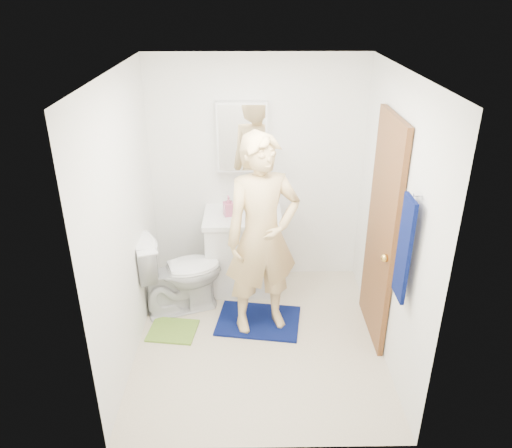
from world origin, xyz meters
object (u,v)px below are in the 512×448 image
at_px(medicine_cabinet, 242,137).
at_px(toothbrush_cup, 269,205).
at_px(vanity_cabinet, 243,253).
at_px(towel, 404,249).
at_px(man, 262,237).
at_px(soap_dispenser, 229,206).
at_px(toilet, 180,272).

xyz_separation_m(medicine_cabinet, toothbrush_cup, (0.27, -0.09, -0.71)).
height_order(vanity_cabinet, towel, towel).
relative_size(medicine_cabinet, man, 0.37).
relative_size(medicine_cabinet, soap_dispenser, 3.29).
distance_m(medicine_cabinet, man, 1.14).
bearing_deg(medicine_cabinet, toothbrush_cup, -18.63).
distance_m(towel, toothbrush_cup, 1.89).
bearing_deg(toilet, soap_dispenser, -70.86).
bearing_deg(medicine_cabinet, soap_dispenser, -119.94).
height_order(soap_dispenser, man, man).
relative_size(soap_dispenser, man, 0.11).
relative_size(medicine_cabinet, towel, 0.87).
distance_m(toilet, toothbrush_cup, 1.14).
bearing_deg(towel, medicine_cabinet, 124.61).
height_order(towel, soap_dispenser, towel).
height_order(vanity_cabinet, man, man).
distance_m(vanity_cabinet, toilet, 0.74).
bearing_deg(toothbrush_cup, vanity_cabinet, -153.78).
distance_m(toilet, man, 1.01).
relative_size(vanity_cabinet, man, 0.43).
bearing_deg(vanity_cabinet, man, -75.54).
bearing_deg(toilet, towel, -140.70).
height_order(vanity_cabinet, toothbrush_cup, toothbrush_cup).
relative_size(towel, toothbrush_cup, 7.26).
height_order(towel, toothbrush_cup, towel).
relative_size(medicine_cabinet, toothbrush_cup, 6.36).
xyz_separation_m(soap_dispenser, man, (0.32, -0.69, 0.00)).
distance_m(medicine_cabinet, toilet, 1.47).
bearing_deg(soap_dispenser, vanity_cabinet, 7.41).
bearing_deg(soap_dispenser, toilet, -141.18).
height_order(toilet, man, man).
bearing_deg(man, toothbrush_cup, 66.97).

